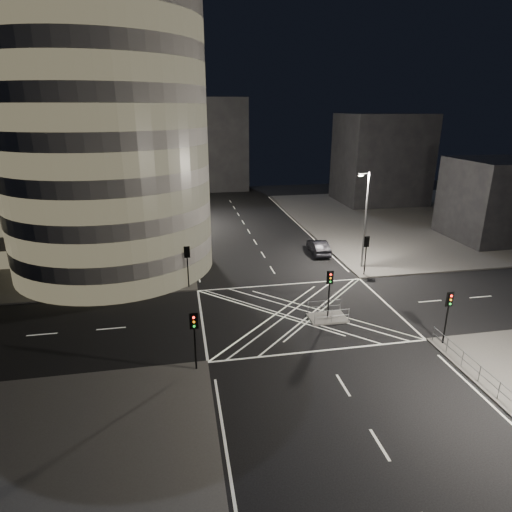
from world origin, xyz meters
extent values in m
plane|color=black|center=(0.00, 0.00, 0.00)|extent=(120.00, 120.00, 0.00)
cube|color=#4F4D4A|center=(-29.00, 27.00, 0.07)|extent=(42.00, 42.00, 0.15)
cube|color=#4F4D4A|center=(29.00, 27.00, 0.07)|extent=(42.00, 42.00, 0.15)
cube|color=slate|center=(2.00, -1.50, 0.07)|extent=(3.00, 2.00, 0.15)
cylinder|color=gray|center=(-16.00, 14.00, 12.65)|extent=(20.00, 20.00, 25.00)
cube|color=gray|center=(-26.00, 24.00, 12.65)|extent=(20.00, 18.00, 25.00)
cube|color=black|center=(-18.00, 16.00, 25.45)|extent=(6.40, 0.50, 0.50)
cube|color=gray|center=(-22.00, 42.00, 11.15)|extent=(24.00, 16.00, 22.00)
cube|color=black|center=(26.00, 40.00, 7.65)|extent=(14.00, 12.00, 15.00)
cube|color=black|center=(30.00, 16.00, 5.15)|extent=(10.00, 10.00, 10.00)
cube|color=black|center=(-4.00, 58.00, 9.00)|extent=(18.00, 8.00, 18.00)
cylinder|color=black|center=(-10.50, 9.00, 1.82)|extent=(0.32, 0.32, 3.33)
ellipsoid|color=black|center=(-10.50, 9.00, 4.87)|extent=(5.03, 5.03, 5.79)
cylinder|color=black|center=(-10.50, 15.00, 1.99)|extent=(0.32, 0.32, 3.69)
ellipsoid|color=black|center=(-10.50, 15.00, 5.29)|extent=(5.27, 5.27, 6.06)
cylinder|color=black|center=(-10.50, 21.00, 1.65)|extent=(0.32, 0.32, 2.99)
ellipsoid|color=black|center=(-10.50, 21.00, 4.43)|extent=(4.69, 4.69, 5.40)
cylinder|color=black|center=(-10.50, 27.00, 2.07)|extent=(0.32, 0.32, 3.84)
ellipsoid|color=black|center=(-10.50, 27.00, 5.31)|extent=(4.78, 4.78, 5.50)
cylinder|color=black|center=(-10.50, 33.00, 1.79)|extent=(0.32, 0.32, 3.28)
ellipsoid|color=black|center=(-10.50, 33.00, 4.43)|extent=(3.64, 3.64, 4.18)
cylinder|color=black|center=(-8.80, 6.80, 1.65)|extent=(0.12, 0.12, 3.00)
cube|color=black|center=(-8.80, 6.80, 3.60)|extent=(0.28, 0.22, 0.90)
cube|color=black|center=(-8.80, 6.80, 3.60)|extent=(0.55, 0.04, 1.10)
cylinder|color=black|center=(-8.80, -6.80, 1.65)|extent=(0.12, 0.12, 3.00)
cube|color=black|center=(-8.80, -6.80, 3.60)|extent=(0.28, 0.22, 0.90)
cube|color=black|center=(-8.80, -6.80, 3.60)|extent=(0.55, 0.04, 1.10)
cylinder|color=black|center=(8.80, 6.80, 1.65)|extent=(0.12, 0.12, 3.00)
cube|color=black|center=(8.80, 6.80, 3.60)|extent=(0.28, 0.22, 0.90)
cube|color=black|center=(8.80, 6.80, 3.60)|extent=(0.55, 0.04, 1.10)
cylinder|color=black|center=(8.80, -6.80, 1.65)|extent=(0.12, 0.12, 3.00)
cube|color=black|center=(8.80, -6.80, 3.60)|extent=(0.28, 0.22, 0.90)
cube|color=black|center=(8.80, -6.80, 3.60)|extent=(0.55, 0.04, 1.10)
cylinder|color=black|center=(2.00, -1.50, 1.65)|extent=(0.12, 0.12, 3.00)
cube|color=black|center=(2.00, -1.50, 3.60)|extent=(0.28, 0.22, 0.90)
cube|color=black|center=(2.00, -1.50, 3.60)|extent=(0.55, 0.04, 1.10)
cylinder|color=slate|center=(-9.50, 12.00, 5.15)|extent=(0.20, 0.20, 10.00)
cylinder|color=slate|center=(-9.05, 12.00, 10.00)|extent=(0.90, 0.10, 0.10)
cube|color=slate|center=(-8.60, 12.00, 9.90)|extent=(0.50, 0.25, 0.18)
cube|color=white|center=(-8.60, 12.00, 9.79)|extent=(0.42, 0.20, 0.05)
cylinder|color=slate|center=(-9.50, 30.00, 5.15)|extent=(0.20, 0.20, 10.00)
cylinder|color=slate|center=(-9.05, 30.00, 10.00)|extent=(0.90, 0.10, 0.10)
cube|color=slate|center=(-8.60, 30.00, 9.90)|extent=(0.50, 0.25, 0.18)
cube|color=white|center=(-8.60, 30.00, 9.79)|extent=(0.42, 0.20, 0.05)
cylinder|color=slate|center=(9.50, 9.00, 5.15)|extent=(0.20, 0.20, 10.00)
cylinder|color=slate|center=(9.05, 9.00, 10.00)|extent=(0.90, 0.10, 0.10)
cube|color=slate|center=(8.60, 9.00, 9.90)|extent=(0.50, 0.25, 0.18)
cube|color=white|center=(8.60, 9.00, 9.79)|extent=(0.42, 0.20, 0.05)
cube|color=slate|center=(8.30, -12.15, 0.70)|extent=(0.06, 11.70, 1.10)
cube|color=slate|center=(2.00, -2.40, 0.70)|extent=(2.80, 0.06, 1.10)
cube|color=slate|center=(2.00, -0.60, 0.70)|extent=(2.80, 0.06, 1.10)
imported|color=black|center=(6.41, 14.22, 0.82)|extent=(2.02, 5.07, 1.64)
camera|label=1|loc=(-9.31, -30.86, 16.18)|focal=30.00mm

